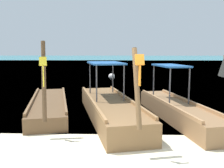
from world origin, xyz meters
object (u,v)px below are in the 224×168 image
object	(u,v)px
longtail_boat_red_ribbon	(177,110)
mooring_buoy_near	(112,77)
longtail_boat_yellow_ribbon	(49,105)
longtail_boat_orange_ribbon	(110,108)

from	to	relation	value
longtail_boat_red_ribbon	mooring_buoy_near	distance (m)	12.62
mooring_buoy_near	longtail_boat_red_ribbon	bearing A→B (deg)	-77.61
longtail_boat_yellow_ribbon	mooring_buoy_near	world-z (taller)	longtail_boat_yellow_ribbon
longtail_boat_yellow_ribbon	longtail_boat_orange_ribbon	xyz separation A→B (m)	(2.48, -0.95, 0.12)
longtail_boat_orange_ribbon	longtail_boat_red_ribbon	distance (m)	2.40
longtail_boat_orange_ribbon	longtail_boat_red_ribbon	xyz separation A→B (m)	(2.40, -0.13, -0.02)
longtail_boat_orange_ribbon	mooring_buoy_near	xyz separation A→B (m)	(-0.31, 12.20, -0.11)
longtail_boat_yellow_ribbon	mooring_buoy_near	xyz separation A→B (m)	(2.17, 11.25, 0.02)
longtail_boat_yellow_ribbon	longtail_boat_red_ribbon	bearing A→B (deg)	-12.52
longtail_boat_yellow_ribbon	longtail_boat_red_ribbon	size ratio (longest dim) A/B	1.01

